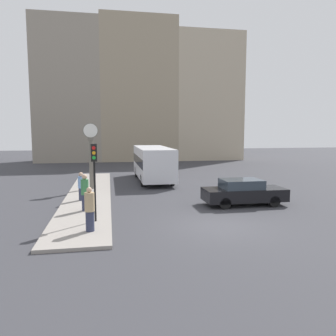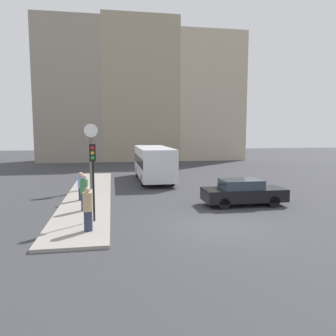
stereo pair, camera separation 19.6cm
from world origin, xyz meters
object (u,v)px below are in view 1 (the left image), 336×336
bus_distant (153,162)px  street_clock (91,156)px  pedestrian_green_hoodie (85,192)px  pedestrian_blue_stripe (81,186)px  traffic_light_near (94,166)px  pedestrian_tan_coat (90,209)px  sedan_car (243,192)px

bus_distant → street_clock: street_clock is taller
pedestrian_green_hoodie → pedestrian_blue_stripe: (-0.39, 2.56, -0.10)m
traffic_light_near → street_clock: (-0.55, 8.42, -0.17)m
pedestrian_blue_stripe → street_clock: bearing=83.9°
pedestrian_green_hoodie → traffic_light_near: bearing=-74.4°
bus_distant → traffic_light_near: 12.85m
pedestrian_green_hoodie → pedestrian_tan_coat: bearing=-83.2°
sedan_car → pedestrian_green_hoodie: 8.54m
traffic_light_near → pedestrian_green_hoodie: (-0.58, 2.07, -1.53)m
bus_distant → traffic_light_near: (-4.19, -12.11, 1.01)m
street_clock → pedestrian_tan_coat: bearing=-87.7°
bus_distant → pedestrian_tan_coat: bus_distant is taller
bus_distant → pedestrian_green_hoodie: (-4.76, -10.04, -0.52)m
traffic_light_near → sedan_car: bearing=16.9°
sedan_car → pedestrian_tan_coat: size_ratio=2.56×
sedan_car → traffic_light_near: 8.51m
pedestrian_green_hoodie → pedestrian_blue_stripe: pedestrian_green_hoodie is taller
street_clock → pedestrian_blue_stripe: size_ratio=2.77×
traffic_light_near → pedestrian_blue_stripe: (-0.96, 4.63, -1.63)m
traffic_light_near → pedestrian_tan_coat: traffic_light_near is taller
street_clock → pedestrian_tan_coat: street_clock is taller
traffic_light_near → pedestrian_tan_coat: 2.13m
sedan_car → pedestrian_tan_coat: (-8.10, -3.84, 0.29)m
bus_distant → pedestrian_tan_coat: (-4.34, -13.53, -0.57)m
street_clock → pedestrian_green_hoodie: 6.49m
sedan_car → pedestrian_tan_coat: bearing=-154.7°
pedestrian_green_hoodie → pedestrian_blue_stripe: 2.59m
pedestrian_tan_coat → pedestrian_green_hoodie: size_ratio=0.97×
street_clock → pedestrian_green_hoodie: bearing=-90.2°
traffic_light_near → pedestrian_green_hoodie: size_ratio=1.86×
sedan_car → pedestrian_green_hoodie: pedestrian_green_hoodie is taller
traffic_light_near → pedestrian_tan_coat: (-0.16, -1.42, -1.58)m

